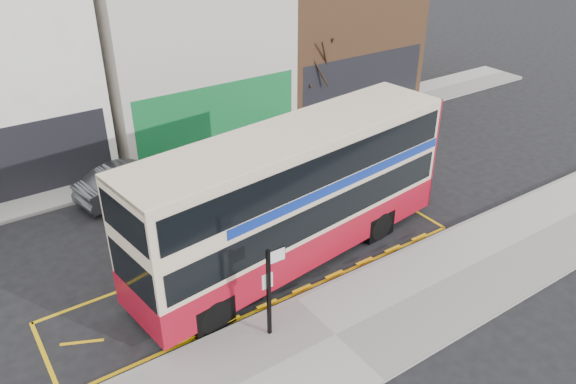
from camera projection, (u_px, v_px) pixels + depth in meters
ground at (290, 295)px, 17.59m from camera, size 120.00×120.00×0.00m
pavement at (335, 336)px, 15.89m from camera, size 40.00×4.00×0.15m
kerb at (296, 300)px, 17.28m from camera, size 40.00×0.15×0.15m
far_pavement at (153, 165)px, 25.50m from camera, size 50.00×3.00×0.15m
road_markings at (263, 269)px, 18.75m from camera, size 14.00×3.40×0.01m
terrace_green_shop at (177, 27)px, 27.68m from camera, size 9.00×8.01×11.30m
terrace_right at (322, 16)px, 32.35m from camera, size 9.00×8.01×10.30m
double_decker_bus at (295, 194)px, 18.26m from camera, size 11.94×4.13×4.67m
bus_stop_post at (270, 284)px, 15.12m from camera, size 0.71×0.12×2.85m
car_grey at (131, 180)px, 22.78m from camera, size 4.67×2.40×1.47m
car_white at (320, 133)px, 27.16m from camera, size 4.90×2.88×1.33m
street_tree_right at (314, 48)px, 28.73m from camera, size 2.62×2.62×5.66m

